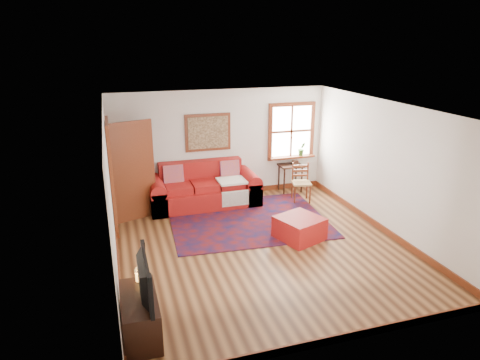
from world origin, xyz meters
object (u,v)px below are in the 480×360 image
object	(u,v)px
side_table	(291,170)
media_cabinet	(140,316)
red_ottoman	(299,228)
ladder_back_chair	(301,181)
red_leather_sofa	(204,191)

from	to	relation	value
side_table	media_cabinet	distance (m)	5.91
red_ottoman	side_table	distance (m)	2.65
side_table	ladder_back_chair	bearing A→B (deg)	-92.22
red_leather_sofa	side_table	distance (m)	2.23
red_ottoman	side_table	size ratio (longest dim) A/B	1.11
red_ottoman	ladder_back_chair	xyz separation A→B (m)	(0.86, 1.82, 0.26)
red_ottoman	media_cabinet	size ratio (longest dim) A/B	0.75
ladder_back_chair	media_cabinet	world-z (taller)	ladder_back_chair
side_table	ladder_back_chair	world-z (taller)	ladder_back_chair
red_leather_sofa	side_table	bearing A→B (deg)	6.43
red_leather_sofa	ladder_back_chair	distance (m)	2.23
red_leather_sofa	red_ottoman	xyz separation A→B (m)	(1.32, -2.23, -0.10)
side_table	media_cabinet	bearing A→B (deg)	-131.97
red_leather_sofa	media_cabinet	world-z (taller)	red_leather_sofa
red_leather_sofa	ladder_back_chair	size ratio (longest dim) A/B	2.75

